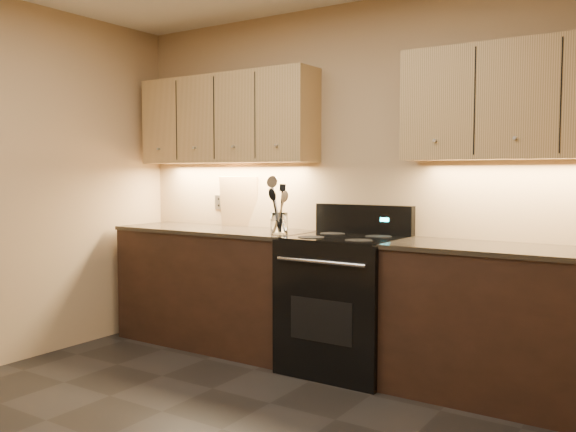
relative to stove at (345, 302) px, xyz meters
The scene contains 14 objects.
wall_back 0.88m from the stove, 104.10° to the left, with size 4.00×0.04×2.60m, color tan.
counter_left 1.18m from the stove, behind, with size 1.62×0.62×0.93m.
counter_right 1.10m from the stove, ahead, with size 1.46×0.62×0.93m.
stove is the anchor object (origin of this frame).
upper_cab_left 1.78m from the stove, behind, with size 1.60×0.30×0.70m, color tan.
upper_cab_right 1.73m from the stove, ahead, with size 1.44×0.30×0.70m, color tan.
outlet_plate 1.55m from the stove, 167.24° to the left, with size 0.09×0.01×0.12m, color #B2B5BA.
utensil_crock 0.73m from the stove, behind, with size 0.14×0.14×0.15m.
cutting_board 1.34m from the stove, 166.13° to the left, with size 0.33×0.02×0.41m, color tan.
wooden_spoon 0.82m from the stove, behind, with size 0.06×0.06×0.30m, color tan, non-canonical shape.
black_spoon 0.80m from the stove, behind, with size 0.06×0.06×0.31m, color black, non-canonical shape.
black_turner 0.81m from the stove, behind, with size 0.08×0.08×0.36m, color black, non-canonical shape.
steel_spatula 0.80m from the stove, behind, with size 0.08×0.08×0.35m, color silver, non-canonical shape.
steel_skimmer 0.83m from the stove, behind, with size 0.09×0.09×0.40m, color silver, non-canonical shape.
Camera 1 is at (2.03, -2.01, 1.36)m, focal length 38.00 mm.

